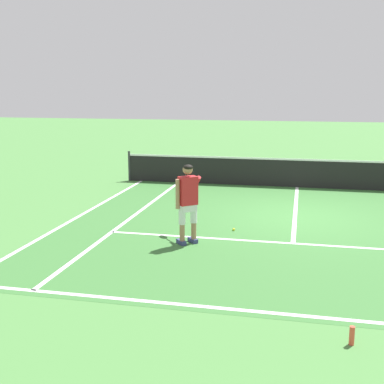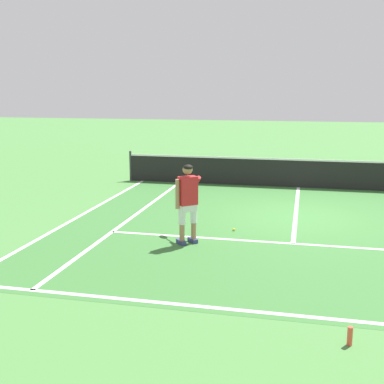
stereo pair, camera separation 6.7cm
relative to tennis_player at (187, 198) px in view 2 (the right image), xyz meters
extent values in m
plane|color=#477F3D|center=(2.21, 2.89, -0.99)|extent=(80.00, 80.00, 0.00)
cube|color=#387033|center=(2.21, 1.91, -0.99)|extent=(10.98, 10.32, 0.00)
cube|color=white|center=(2.21, -3.05, -0.99)|extent=(10.98, 0.10, 0.01)
cube|color=white|center=(2.21, 0.47, -0.99)|extent=(8.23, 0.10, 0.01)
cube|color=white|center=(2.21, 3.67, -0.99)|extent=(0.10, 6.40, 0.01)
cube|color=white|center=(-1.91, 1.91, -0.99)|extent=(0.10, 9.92, 0.01)
cube|color=white|center=(-3.28, 1.91, -0.99)|extent=(0.10, 9.92, 0.01)
cylinder|color=#333338|center=(-3.73, 6.87, -0.45)|extent=(0.08, 0.08, 1.07)
cube|color=black|center=(2.21, 6.87, -0.53)|extent=(11.84, 0.02, 0.91)
cube|color=white|center=(2.21, 6.87, -0.05)|extent=(11.84, 0.03, 0.06)
cube|color=navy|center=(-0.12, -0.09, -0.94)|extent=(0.27, 0.28, 0.09)
cube|color=navy|center=(0.09, 0.10, -0.94)|extent=(0.27, 0.28, 0.09)
cylinder|color=#A37556|center=(-0.09, -0.12, -0.72)|extent=(0.11, 0.11, 0.36)
cylinder|color=silver|center=(-0.09, -0.12, -0.33)|extent=(0.14, 0.14, 0.41)
cylinder|color=#A37556|center=(0.12, 0.07, -0.72)|extent=(0.11, 0.11, 0.36)
cylinder|color=silver|center=(0.12, 0.07, -0.33)|extent=(0.14, 0.14, 0.41)
cube|color=silver|center=(0.01, -0.03, -0.17)|extent=(0.39, 0.37, 0.20)
cube|color=red|center=(0.01, -0.03, 0.17)|extent=(0.43, 0.42, 0.60)
cylinder|color=#A37556|center=(-0.17, -0.18, 0.12)|extent=(0.09, 0.09, 0.62)
cylinder|color=red|center=(0.15, 0.22, 0.32)|extent=(0.24, 0.26, 0.29)
cylinder|color=#A37556|center=(0.05, 0.40, 0.18)|extent=(0.25, 0.27, 0.14)
sphere|color=#A37556|center=(0.01, -0.02, 0.62)|extent=(0.21, 0.21, 0.21)
ellipsoid|color=black|center=(0.02, -0.03, 0.67)|extent=(0.28, 0.28, 0.12)
cylinder|color=#232326|center=(-0.09, 0.58, 0.15)|extent=(0.16, 0.17, 0.03)
cylinder|color=black|center=(-0.19, 0.69, 0.15)|extent=(0.08, 0.09, 0.02)
torus|color=black|center=(-0.31, 0.83, 0.15)|extent=(0.21, 0.24, 0.30)
cylinder|color=silver|center=(-0.31, 0.83, 0.15)|extent=(0.17, 0.19, 0.25)
sphere|color=#CCE02D|center=(0.83, 1.17, -0.96)|extent=(0.07, 0.07, 0.07)
cylinder|color=#E04C38|center=(3.04, -3.77, -0.86)|extent=(0.07, 0.07, 0.25)
camera|label=1|loc=(2.30, -10.00, 2.25)|focal=46.75mm
camera|label=2|loc=(2.37, -9.99, 2.25)|focal=46.75mm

